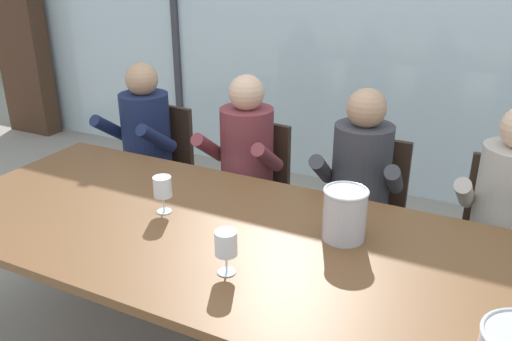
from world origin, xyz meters
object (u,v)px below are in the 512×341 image
Objects in this scene: ice_bucket_secondary at (345,213)px; chair_left_of_center at (251,181)px; chair_near_curtain at (159,160)px; person_maroon_top at (241,162)px; person_navy_polo at (139,143)px; wine_glass_near_bucket at (226,244)px; person_charcoal_jacket at (358,185)px; dining_table at (220,242)px; chair_center at (365,203)px; wine_glass_by_left_taster at (163,188)px; person_beige_jumper at (505,213)px; chair_right_of_center at (505,230)px.

chair_left_of_center is at bearing 136.50° from ice_bucket_secondary.
person_maroon_top reaches higher than chair_near_curtain.
chair_left_of_center is 0.73× the size of person_navy_polo.
person_navy_polo reaches higher than wine_glass_near_bucket.
ice_bucket_secondary is at bearing -36.67° from chair_left_of_center.
person_charcoal_jacket is at bearing -3.36° from chair_left_of_center.
chair_left_of_center is 4.99× the size of wine_glass_near_bucket.
person_charcoal_jacket is (1.44, -0.16, 0.17)m from chair_near_curtain.
person_navy_polo is at bearing -93.24° from chair_near_curtain.
person_navy_polo is 0.76m from person_maroon_top.
person_navy_polo is at bearing 178.36° from person_maroon_top.
chair_left_of_center reaches higher than dining_table.
wine_glass_by_left_taster is (-0.70, -0.95, 0.34)m from chair_center.
ice_bucket_secondary is at bearing -22.95° from chair_near_curtain.
chair_near_curtain is 1.00× the size of chair_left_of_center.
chair_near_curtain is 0.73× the size of person_navy_polo.
chair_near_curtain is 0.73× the size of person_maroon_top.
dining_table is 15.46× the size of wine_glass_near_bucket.
person_charcoal_jacket is at bearing 80.62° from wine_glass_near_bucket.
dining_table is at bearing -34.95° from person_navy_polo.
person_beige_jumper reaches higher than chair_near_curtain.
chair_center is 0.73× the size of person_beige_jumper.
chair_right_of_center is at bearing 53.62° from wine_glass_near_bucket.
wine_glass_near_bucket is (-0.18, -1.11, 0.18)m from person_charcoal_jacket.
chair_center is at bearing 175.57° from chair_right_of_center.
chair_near_curtain is 0.77m from person_maroon_top.
person_navy_polo is at bearing -174.51° from chair_center.
chair_left_of_center is 0.79m from person_navy_polo.
person_maroon_top is at bearing -7.67° from chair_near_curtain.
wine_glass_near_bucket reaches higher than chair_center.
wine_glass_by_left_taster is (0.03, -0.94, 0.34)m from chair_left_of_center.
chair_center is 1.23m from wine_glass_by_left_taster.
chair_center is 0.22m from person_charcoal_jacket.
chair_near_curtain is at bearing 168.29° from person_charcoal_jacket.
chair_left_of_center is 1.46m from chair_right_of_center.
chair_right_of_center is 0.73× the size of person_navy_polo.
wine_glass_by_left_taster is (0.76, -0.97, 0.34)m from chair_near_curtain.
wine_glass_by_left_taster reaches higher than chair_left_of_center.
person_charcoal_jacket is 0.73m from person_beige_jumper.
chair_right_of_center is at bearing 6.81° from person_navy_polo.
chair_left_of_center is 0.73× the size of person_charcoal_jacket.
person_charcoal_jacket is at bearing -1.54° from chair_near_curtain.
chair_center reaches higher than dining_table.
person_maroon_top is at bearing 2.67° from person_navy_polo.
person_beige_jumper is (0.72, -0.14, 0.17)m from chair_center.
person_maroon_top reaches higher than ice_bucket_secondary.
chair_center is at bearing 53.82° from wine_glass_by_left_taster.
person_beige_jumper reaches higher than chair_right_of_center.
ice_bucket_secondary reaches higher than chair_left_of_center.
person_beige_jumper is (2.18, -0.16, 0.17)m from chair_near_curtain.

